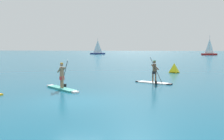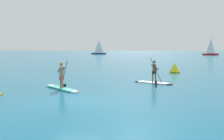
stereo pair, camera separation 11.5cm
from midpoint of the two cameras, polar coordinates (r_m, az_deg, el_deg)
ground at (r=13.04m, az=-8.05°, el=-6.80°), size 440.00×440.00×0.00m
paddleboarder_mid_center at (r=16.66m, az=-10.99°, el=-3.01°), size 3.03×2.54×1.92m
paddleboarder_far_right at (r=19.33m, az=9.49°, el=-1.66°), size 2.80×1.54×2.01m
race_marker_buoy at (r=28.06m, az=13.91°, el=0.31°), size 1.16×1.16×1.02m
sailboat_left_horizon at (r=105.74m, az=-2.92°, el=3.94°), size 6.28×2.52×6.55m
sailboat_right_horizon at (r=99.52m, az=21.17°, el=3.58°), size 5.81×3.79×7.18m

